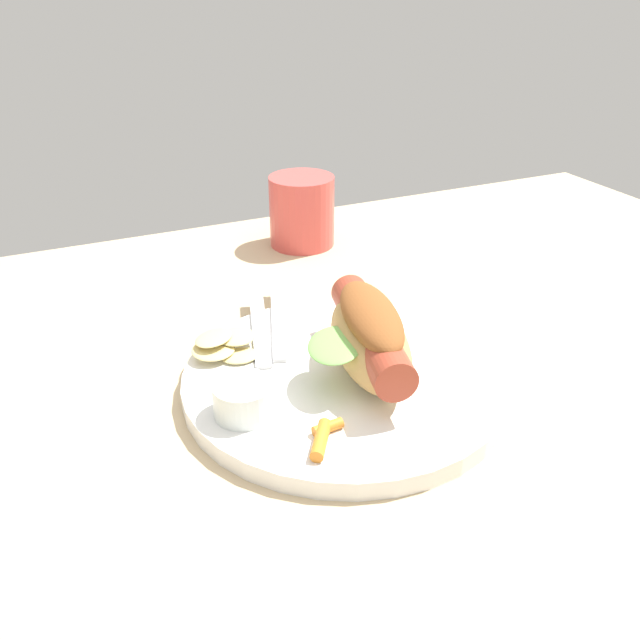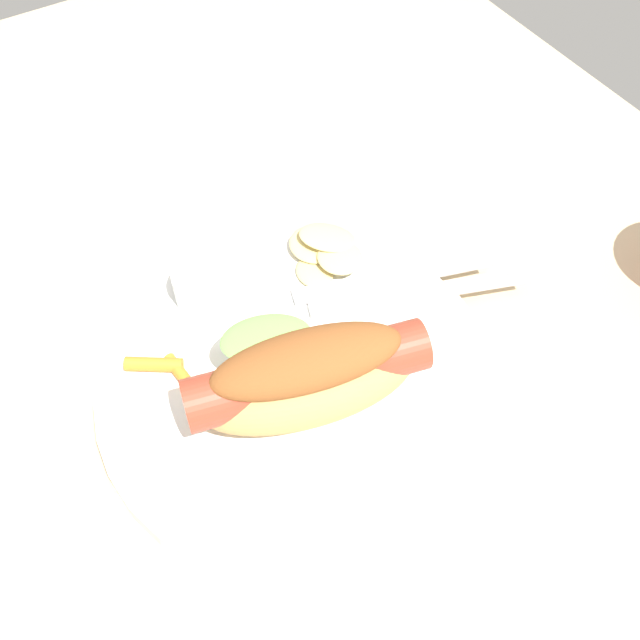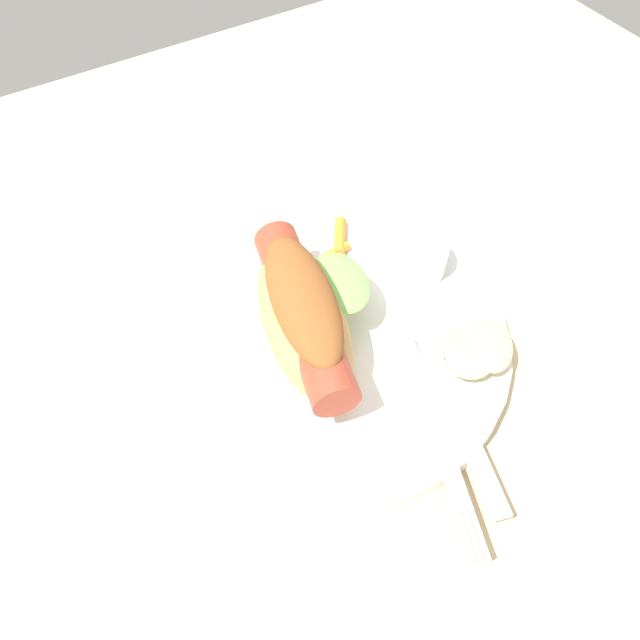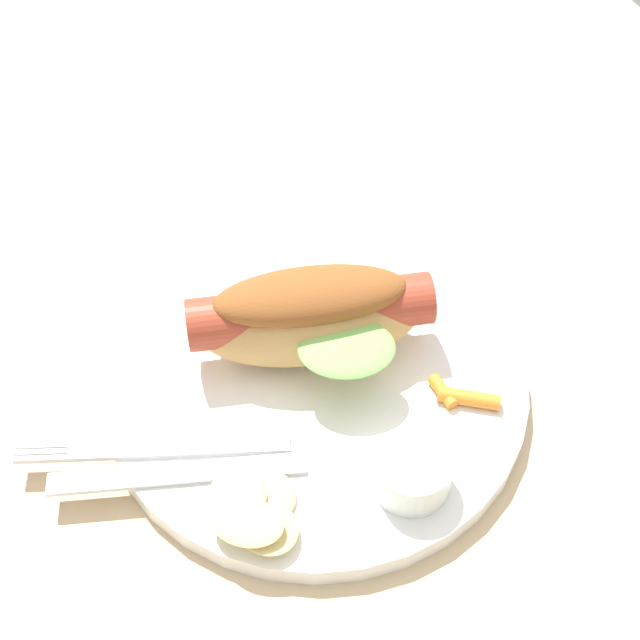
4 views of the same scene
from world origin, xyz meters
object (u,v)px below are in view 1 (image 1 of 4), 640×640
at_px(fork, 278,318).
at_px(knife, 259,325).
at_px(sauce_ramekin, 242,396).
at_px(drinking_cup, 302,211).
at_px(plate, 344,379).
at_px(chips_pile, 224,344).
at_px(carrot_garnish, 323,436).
at_px(hot_dog, 369,335).

height_order(fork, knife, same).
distance_m(sauce_ramekin, drinking_cup, 0.38).
height_order(plate, fork, fork).
relative_size(chips_pile, carrot_garnish, 1.70).
height_order(sauce_ramekin, chips_pile, sauce_ramekin).
bearing_deg(knife, drinking_cup, -15.71).
height_order(carrot_garnish, drinking_cup, drinking_cup).
bearing_deg(knife, plate, -142.67).
height_order(plate, knife, knife).
height_order(knife, chips_pile, chips_pile).
distance_m(hot_dog, drinking_cup, 0.33).
xyz_separation_m(plate, carrot_garnish, (-0.05, -0.08, 0.01)).
bearing_deg(carrot_garnish, knife, 85.03).
xyz_separation_m(plate, drinking_cup, (0.10, 0.32, 0.04)).
xyz_separation_m(fork, carrot_garnish, (-0.04, -0.19, 0.00)).
height_order(plate, sauce_ramekin, sauce_ramekin).
relative_size(sauce_ramekin, chips_pile, 0.71).
bearing_deg(carrot_garnish, hot_dog, 43.59).
bearing_deg(chips_pile, carrot_garnish, -79.03).
height_order(sauce_ramekin, fork, sauce_ramekin).
xyz_separation_m(plate, sauce_ramekin, (-0.10, -0.02, 0.02)).
xyz_separation_m(knife, drinking_cup, (0.13, 0.21, 0.03)).
xyz_separation_m(sauce_ramekin, carrot_garnish, (0.04, -0.06, -0.01)).
xyz_separation_m(knife, carrot_garnish, (-0.02, -0.18, 0.00)).
bearing_deg(plate, hot_dog, -14.50).
xyz_separation_m(chips_pile, carrot_garnish, (0.03, -0.15, -0.00)).
height_order(hot_dog, knife, hot_dog).
height_order(sauce_ramekin, drinking_cup, drinking_cup).
bearing_deg(knife, chips_pile, 143.47).
height_order(hot_dog, chips_pile, hot_dog).
distance_m(plate, hot_dog, 0.05).
bearing_deg(plate, fork, 99.32).
bearing_deg(hot_dog, carrot_garnish, 147.13).
distance_m(fork, chips_pile, 0.08).
bearing_deg(drinking_cup, knife, -122.40).
bearing_deg(drinking_cup, chips_pile, -126.11).
distance_m(knife, carrot_garnish, 0.18).
height_order(hot_dog, carrot_garnish, hot_dog).
bearing_deg(fork, knife, 125.01).
bearing_deg(carrot_garnish, fork, 78.80).
relative_size(hot_dog, sauce_ramekin, 3.41).
height_order(plate, hot_dog, hot_dog).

